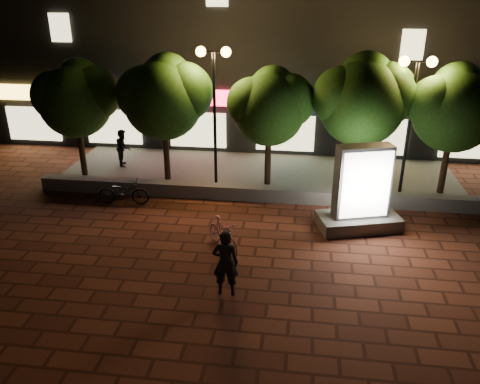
% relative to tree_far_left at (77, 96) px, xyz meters
% --- Properties ---
extents(ground, '(80.00, 80.00, 0.00)m').
position_rel_tree_far_left_xyz_m(ground, '(6.95, -5.46, -3.29)').
color(ground, brown).
rests_on(ground, ground).
extents(retaining_wall, '(16.00, 0.45, 0.50)m').
position_rel_tree_far_left_xyz_m(retaining_wall, '(6.95, -1.46, -3.04)').
color(retaining_wall, '#625F5B').
rests_on(retaining_wall, ground).
extents(sidewalk, '(16.00, 5.00, 0.08)m').
position_rel_tree_far_left_xyz_m(sidewalk, '(6.95, 1.04, -3.25)').
color(sidewalk, '#625F5B').
rests_on(sidewalk, ground).
extents(building_block, '(28.00, 8.12, 11.30)m').
position_rel_tree_far_left_xyz_m(building_block, '(6.94, 7.53, 1.70)').
color(building_block, black).
rests_on(building_block, ground).
extents(tree_far_left, '(3.36, 2.80, 4.63)m').
position_rel_tree_far_left_xyz_m(tree_far_left, '(0.00, 0.00, 0.00)').
color(tree_far_left, black).
rests_on(tree_far_left, sidewalk).
extents(tree_left, '(3.60, 3.00, 4.89)m').
position_rel_tree_far_left_xyz_m(tree_left, '(3.50, 0.00, 0.15)').
color(tree_left, black).
rests_on(tree_left, sidewalk).
extents(tree_mid, '(3.24, 2.70, 4.50)m').
position_rel_tree_far_left_xyz_m(tree_mid, '(7.50, -0.00, -0.08)').
color(tree_mid, black).
rests_on(tree_mid, sidewalk).
extents(tree_right, '(3.72, 3.10, 5.07)m').
position_rel_tree_far_left_xyz_m(tree_right, '(10.80, 0.00, 0.27)').
color(tree_right, black).
rests_on(tree_right, sidewalk).
extents(tree_far_right, '(3.48, 2.90, 4.76)m').
position_rel_tree_far_left_xyz_m(tree_far_right, '(14.00, 0.00, 0.08)').
color(tree_far_right, black).
rests_on(tree_far_right, sidewalk).
extents(street_lamp_left, '(1.26, 0.36, 5.18)m').
position_rel_tree_far_left_xyz_m(street_lamp_left, '(5.45, -0.26, 0.74)').
color(street_lamp_left, black).
rests_on(street_lamp_left, sidewalk).
extents(street_lamp_right, '(1.26, 0.36, 4.98)m').
position_rel_tree_far_left_xyz_m(street_lamp_right, '(12.45, -0.26, 0.60)').
color(street_lamp_right, black).
rests_on(street_lamp_right, sidewalk).
extents(ad_kiosk, '(2.84, 1.97, 2.79)m').
position_rel_tree_far_left_xyz_m(ad_kiosk, '(10.65, -3.21, -2.17)').
color(ad_kiosk, '#625F5B').
rests_on(ad_kiosk, ground).
extents(scooter_pink, '(1.40, 1.57, 0.99)m').
position_rel_tree_far_left_xyz_m(scooter_pink, '(6.54, -5.18, -2.80)').
color(scooter_pink, '#C87DA0').
rests_on(scooter_pink, ground).
extents(rider, '(0.68, 0.46, 1.81)m').
position_rel_tree_far_left_xyz_m(rider, '(6.97, -7.37, -2.39)').
color(rider, black).
rests_on(rider, ground).
extents(scooter_parked, '(1.88, 0.83, 0.96)m').
position_rel_tree_far_left_xyz_m(scooter_parked, '(2.49, -2.46, -2.81)').
color(scooter_parked, black).
rests_on(scooter_parked, ground).
extents(pedestrian, '(0.80, 0.91, 1.56)m').
position_rel_tree_far_left_xyz_m(pedestrian, '(1.16, 1.27, -2.43)').
color(pedestrian, black).
rests_on(pedestrian, sidewalk).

